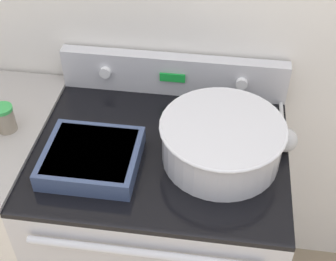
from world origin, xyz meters
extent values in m
cube|color=silver|center=(0.00, 0.69, 1.25)|extent=(8.00, 0.05, 2.50)
cube|color=#BCBCC1|center=(0.00, 0.33, 0.45)|extent=(0.80, 0.65, 0.90)
cube|color=black|center=(0.00, 0.33, 0.91)|extent=(0.80, 0.65, 0.02)
cylinder|color=silver|center=(0.00, -0.02, 0.84)|extent=(0.66, 0.02, 0.02)
cube|color=#BCBCC1|center=(0.00, 0.63, 0.99)|extent=(0.80, 0.05, 0.15)
cylinder|color=white|center=(-0.24, 0.59, 1.00)|extent=(0.04, 0.02, 0.04)
cylinder|color=white|center=(0.24, 0.59, 1.00)|extent=(0.04, 0.02, 0.04)
cube|color=green|center=(0.00, 0.60, 1.00)|extent=(0.09, 0.01, 0.03)
cylinder|color=silver|center=(0.19, 0.30, 0.99)|extent=(0.36, 0.36, 0.14)
torus|color=silver|center=(0.19, 0.30, 1.05)|extent=(0.38, 0.38, 0.01)
cylinder|color=beige|center=(0.19, 0.30, 1.04)|extent=(0.33, 0.33, 0.02)
cube|color=#38476B|center=(-0.20, 0.22, 0.95)|extent=(0.28, 0.26, 0.06)
cube|color=beige|center=(-0.20, 0.22, 0.96)|extent=(0.25, 0.23, 0.03)
cylinder|color=#B7B7B7|center=(0.39, 0.49, 0.93)|extent=(0.01, 0.23, 0.01)
sphere|color=#B7B7B7|center=(0.39, 0.37, 0.96)|extent=(0.08, 0.08, 0.08)
cylinder|color=gray|center=(-0.51, 0.33, 0.97)|extent=(0.06, 0.06, 0.08)
cylinder|color=green|center=(-0.51, 0.33, 1.02)|extent=(0.07, 0.07, 0.01)
camera|label=1|loc=(0.17, -0.74, 1.95)|focal=50.00mm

